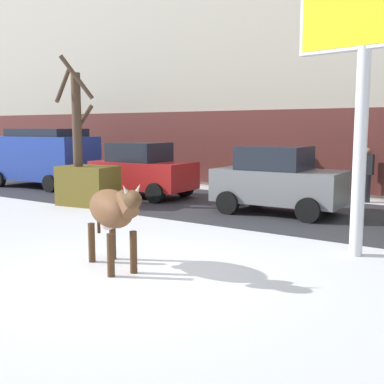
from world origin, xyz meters
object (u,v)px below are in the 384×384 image
pedestrian_near_billboard (367,175)px  cow_brown (112,211)px  pedestrian_by_cars (292,171)px  car_red_hatchback (142,170)px  car_blue_van (42,156)px  billboard (366,16)px  car_grey_hatchback (278,180)px  bare_tree_right_lot (77,133)px  dumpster (88,186)px

pedestrian_near_billboard → cow_brown: bearing=-98.3°
pedestrian_by_cars → car_red_hatchback: bearing=-141.8°
pedestrian_by_cars → pedestrian_near_billboard: bearing=0.0°
car_blue_van → pedestrian_by_cars: car_blue_van is taller
billboard → car_red_hatchback: bearing=156.8°
cow_brown → pedestrian_by_cars: bearing=96.1°
car_red_hatchback → car_grey_hatchback: 5.16m
bare_tree_right_lot → dumpster: bare_tree_right_lot is taller
car_blue_van → car_grey_hatchback: car_blue_van is taller
car_blue_van → car_grey_hatchback: bearing=-0.9°
pedestrian_near_billboard → bare_tree_right_lot: bare_tree_right_lot is taller
car_red_hatchback → pedestrian_by_cars: 5.19m
car_blue_van → bare_tree_right_lot: (4.71, -2.39, 0.97)m
car_grey_hatchback → car_blue_van: bearing=179.1°
car_red_hatchback → bare_tree_right_lot: (-0.39, -2.51, 1.29)m
car_blue_van → bare_tree_right_lot: bare_tree_right_lot is taller
pedestrian_near_billboard → bare_tree_right_lot: size_ratio=0.39×
billboard → pedestrian_near_billboard: bearing=103.8°
car_blue_van → pedestrian_near_billboard: car_blue_van is taller
billboard → car_blue_van: size_ratio=1.19×
car_red_hatchback → car_grey_hatchback: (5.15, -0.27, 0.00)m
dumpster → car_grey_hatchback: bearing=20.4°
car_blue_van → dumpster: size_ratio=2.76×
dumpster → bare_tree_right_lot: bearing=-124.0°
car_red_hatchback → dumpster: size_ratio=2.10×
billboard → pedestrian_near_billboard: billboard is taller
bare_tree_right_lot → dumpster: bearing=56.0°
car_grey_hatchback → bare_tree_right_lot: 6.11m
billboard → bare_tree_right_lot: (-8.66, 1.03, -2.10)m
billboard → cow_brown: bearing=-134.3°
car_blue_van → pedestrian_by_cars: (9.18, 3.33, -0.36)m
cow_brown → bare_tree_right_lot: bare_tree_right_lot is taller
billboard → pedestrian_near_billboard: 7.76m
cow_brown → pedestrian_near_billboard: (1.46, 9.95, -0.11)m
bare_tree_right_lot → cow_brown: bearing=-37.3°
cow_brown → pedestrian_near_billboard: size_ratio=1.09×
pedestrian_near_billboard → pedestrian_by_cars: 2.53m
billboard → car_grey_hatchback: bearing=133.6°
car_grey_hatchback → cow_brown: bearing=-90.0°
car_red_hatchback → dumpster: (-0.23, -2.27, -0.33)m
cow_brown → dumpster: bearing=140.3°
dumpster → pedestrian_near_billboard: bearing=38.7°
car_blue_van → car_grey_hatchback: size_ratio=1.31×
dumpster → pedestrian_by_cars: bearing=51.8°
car_blue_van → dumpster: car_blue_van is taller
cow_brown → car_blue_van: size_ratio=0.40×
pedestrian_near_billboard → bare_tree_right_lot: bearing=-140.7°
car_red_hatchback → bare_tree_right_lot: bare_tree_right_lot is taller
cow_brown → car_grey_hatchback: car_grey_hatchback is taller
pedestrian_near_billboard → dumpster: (-6.84, -5.48, -0.28)m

